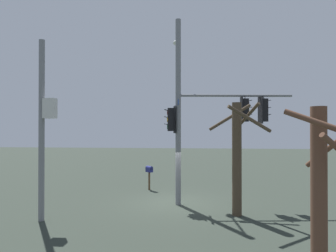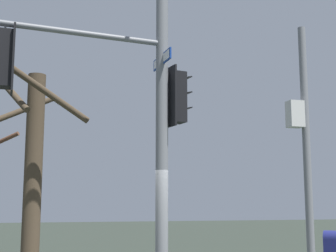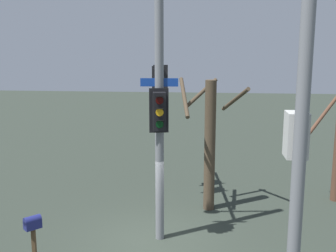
{
  "view_description": "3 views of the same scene",
  "coord_description": "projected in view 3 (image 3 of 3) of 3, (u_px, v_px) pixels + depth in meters",
  "views": [
    {
      "loc": [
        -14.31,
        -0.98,
        3.63
      ],
      "look_at": [
        -0.44,
        0.26,
        3.75
      ],
      "focal_mm": 31.52,
      "sensor_mm": 36.0,
      "label": 1
    },
    {
      "loc": [
        9.64,
        -2.93,
        1.82
      ],
      "look_at": [
        -0.14,
        -0.1,
        3.41
      ],
      "focal_mm": 52.93,
      "sensor_mm": 36.0,
      "label": 2
    },
    {
      "loc": [
        -1.65,
        11.93,
        5.97
      ],
      "look_at": [
        -0.45,
        -0.65,
        3.49
      ],
      "focal_mm": 45.02,
      "sensor_mm": 36.0,
      "label": 3
    }
  ],
  "objects": [
    {
      "name": "ground_plane",
      "position": [
        152.0,
        241.0,
        12.96
      ],
      "size": [
        80.0,
        80.0,
        0.0
      ],
      "primitive_type": "plane",
      "color": "#2B332B"
    },
    {
      "name": "bare_tree_behind_pole",
      "position": [
        209.0,
        140.0,
        15.01
      ],
      "size": [
        2.48,
        2.44,
        4.76
      ],
      "color": "#463829",
      "rests_on": "ground"
    },
    {
      "name": "main_signal_pole_assembly",
      "position": [
        156.0,
        85.0,
        13.27
      ],
      "size": [
        3.11,
        6.14,
        8.88
      ],
      "rotation": [
        0.0,
        0.0,
        4.82
      ],
      "color": "slate",
      "rests_on": "ground"
    },
    {
      "name": "secondary_pole_assembly",
      "position": [
        297.0,
        175.0,
        7.09
      ],
      "size": [
        0.36,
        0.68,
        7.15
      ],
      "rotation": [
        0.0,
        0.0,
        4.72
      ],
      "color": "slate",
      "rests_on": "ground"
    },
    {
      "name": "mailbox",
      "position": [
        33.0,
        226.0,
        11.37
      ],
      "size": [
        0.48,
        0.48,
        1.41
      ],
      "rotation": [
        0.0,
        0.0,
        5.52
      ],
      "color": "#4C3823",
      "rests_on": "ground"
    }
  ]
}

